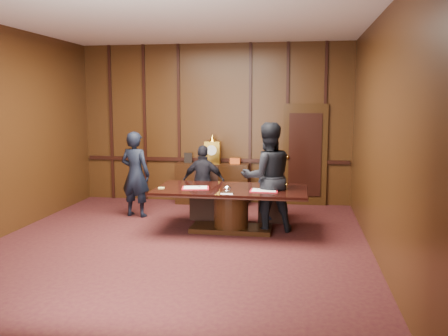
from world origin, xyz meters
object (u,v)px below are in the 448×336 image
at_px(signatory_right, 271,188).
at_px(witness_right, 267,177).
at_px(conference_table, 231,202).
at_px(witness_left, 135,174).
at_px(sideboard, 213,182).
at_px(signatory_left, 204,182).

height_order(signatory_right, witness_right, witness_right).
distance_m(signatory_right, witness_right, 0.75).
bearing_deg(conference_table, witness_left, 159.08).
bearing_deg(conference_table, sideboard, 108.63).
relative_size(sideboard, conference_table, 0.61).
bearing_deg(signatory_right, conference_table, 59.59).
distance_m(conference_table, witness_left, 2.17).
height_order(signatory_left, signatory_right, signatory_left).
relative_size(conference_table, signatory_left, 1.85).
relative_size(signatory_left, witness_right, 0.75).
distance_m(sideboard, witness_left, 1.92).
relative_size(sideboard, signatory_right, 1.26).
relative_size(signatory_right, witness_right, 0.67).
bearing_deg(signatory_left, witness_right, 151.47).
xyz_separation_m(conference_table, signatory_right, (0.65, 0.80, 0.13)).
relative_size(sideboard, witness_right, 0.84).
xyz_separation_m(sideboard, signatory_right, (1.38, -1.36, 0.15)).
relative_size(sideboard, witness_left, 0.96).
xyz_separation_m(sideboard, witness_right, (1.35, -2.04, 0.46)).
bearing_deg(conference_table, signatory_right, 50.91).
height_order(conference_table, signatory_right, signatory_right).
distance_m(sideboard, signatory_left, 1.38).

